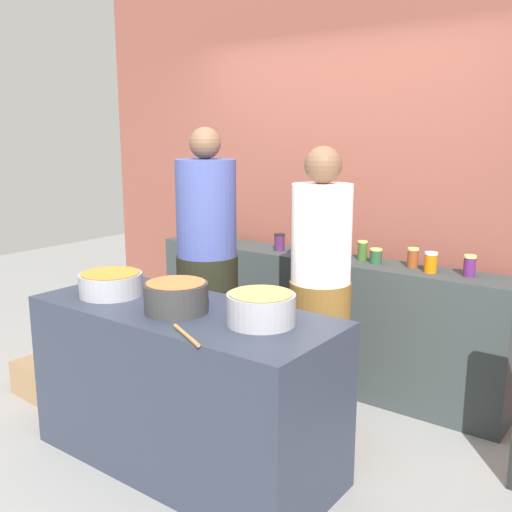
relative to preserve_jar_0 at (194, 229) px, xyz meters
name	(u,v)px	position (x,y,z in m)	size (l,w,h in m)	color
ground	(221,438)	(1.21, -1.10, -0.99)	(12.00, 12.00, 0.00)	gray
storefront_wall	(345,171)	(1.21, 0.35, 0.51)	(4.80, 0.12, 3.00)	brown
display_shelf	(317,318)	(1.21, 0.00, -0.53)	(2.70, 0.36, 0.92)	#313939
prep_table	(184,387)	(1.21, -1.40, -0.55)	(1.70, 0.70, 0.88)	#292F3F
preserve_jar_0	(194,229)	(0.00, 0.00, 0.00)	(0.08, 0.08, 0.14)	#3E104D
preserve_jar_1	(229,232)	(0.33, 0.06, 0.00)	(0.08, 0.08, 0.14)	#923D0C
preserve_jar_2	(280,242)	(0.88, -0.02, -0.01)	(0.08, 0.08, 0.13)	#441F46
preserve_jar_3	(326,247)	(1.23, 0.04, -0.01)	(0.09, 0.09, 0.11)	orange
preserve_jar_4	(362,250)	(1.52, 0.04, 0.00)	(0.07, 0.07, 0.13)	#335721
preserve_jar_5	(376,256)	(1.64, 0.00, -0.02)	(0.08, 0.08, 0.10)	#244A29
preserve_jar_6	(413,258)	(1.88, 0.04, 0.00)	(0.07, 0.07, 0.13)	brown
preserve_jar_7	(431,262)	(2.02, -0.03, 0.00)	(0.08, 0.08, 0.13)	#E56308
preserve_jar_8	(470,266)	(2.25, 0.01, 0.00)	(0.07, 0.07, 0.13)	#511D5C
cooking_pot_left	(111,284)	(0.71, -1.46, -0.05)	(0.35, 0.35, 0.13)	gray
cooking_pot_center	(176,297)	(1.22, -1.46, -0.04)	(0.33, 0.33, 0.16)	#2D2D2D
cooking_pot_right	(261,309)	(1.68, -1.36, -0.04)	(0.33, 0.33, 0.15)	gray
wooden_spoon	(186,335)	(1.52, -1.71, -0.10)	(0.02, 0.02, 0.30)	#9E703D
cook_with_tongs	(208,283)	(0.81, -0.76, -0.17)	(0.40, 0.40, 1.82)	black
cook_in_cap	(320,307)	(1.60, -0.65, -0.22)	(0.36, 0.36, 1.71)	brown
bread_crate	(51,378)	(-0.12, -1.34, -0.88)	(0.48, 0.35, 0.23)	#8A6A49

